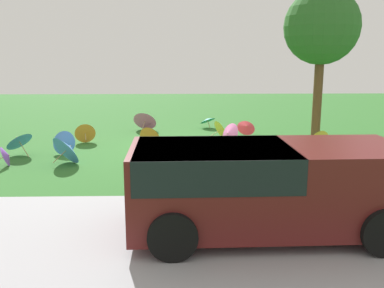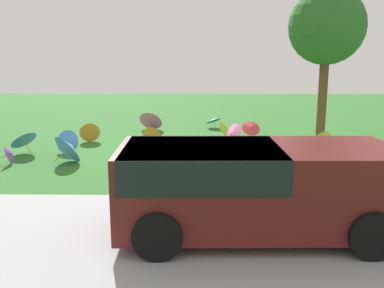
{
  "view_description": "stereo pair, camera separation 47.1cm",
  "coord_description": "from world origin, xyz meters",
  "px_view_note": "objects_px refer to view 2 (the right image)",
  "views": [
    {
      "loc": [
        0.26,
        13.43,
        3.02
      ],
      "look_at": [
        -0.04,
        2.04,
        0.6
      ],
      "focal_mm": 39.36,
      "sensor_mm": 36.0,
      "label": 1
    },
    {
      "loc": [
        -0.21,
        13.43,
        3.02
      ],
      "look_at": [
        -0.04,
        2.04,
        0.6
      ],
      "focal_mm": 39.36,
      "sensor_mm": 36.0,
      "label": 2
    }
  ],
  "objects_px": {
    "parasol_red_2": "(152,152)",
    "parasol_yellow_1": "(226,129)",
    "parasol_yellow_0": "(319,144)",
    "parasol_purple_0": "(10,154)",
    "shade_tree": "(327,28)",
    "parasol_pink_1": "(232,134)",
    "parasol_pink_0": "(151,119)",
    "parasol_teal_1": "(213,120)",
    "parasol_blue_6": "(66,142)",
    "van_dark": "(247,183)",
    "parasol_orange_1": "(154,137)",
    "park_bench": "(326,152)",
    "parasol_blue_1": "(70,147)",
    "parasol_blue_0": "(23,138)",
    "parasol_red_0": "(251,127)",
    "parasol_orange_0": "(90,132)"
  },
  "relations": [
    {
      "from": "parasol_pink_0",
      "to": "parasol_blue_0",
      "type": "bearing_deg",
      "value": 51.23
    },
    {
      "from": "shade_tree",
      "to": "parasol_yellow_0",
      "type": "relative_size",
      "value": 5.7
    },
    {
      "from": "park_bench",
      "to": "parasol_blue_1",
      "type": "distance_m",
      "value": 7.1
    },
    {
      "from": "parasol_pink_0",
      "to": "parasol_blue_6",
      "type": "distance_m",
      "value": 4.81
    },
    {
      "from": "parasol_blue_1",
      "to": "parasol_orange_1",
      "type": "distance_m",
      "value": 2.95
    },
    {
      "from": "parasol_pink_1",
      "to": "parasol_red_2",
      "type": "xyz_separation_m",
      "value": [
        2.41,
        3.06,
        0.08
      ]
    },
    {
      "from": "parasol_blue_1",
      "to": "parasol_pink_1",
      "type": "distance_m",
      "value": 5.39
    },
    {
      "from": "parasol_teal_1",
      "to": "parasol_red_2",
      "type": "distance_m",
      "value": 6.78
    },
    {
      "from": "parasol_blue_0",
      "to": "parasol_yellow_0",
      "type": "height_order",
      "value": "parasol_yellow_0"
    },
    {
      "from": "park_bench",
      "to": "parasol_orange_0",
      "type": "bearing_deg",
      "value": -25.87
    },
    {
      "from": "van_dark",
      "to": "parasol_red_2",
      "type": "distance_m",
      "value": 4.69
    },
    {
      "from": "parasol_purple_0",
      "to": "parasol_teal_1",
      "type": "distance_m",
      "value": 8.47
    },
    {
      "from": "van_dark",
      "to": "parasol_blue_6",
      "type": "height_order",
      "value": "van_dark"
    },
    {
      "from": "parasol_red_0",
      "to": "parasol_orange_0",
      "type": "bearing_deg",
      "value": 10.53
    },
    {
      "from": "parasol_yellow_0",
      "to": "parasol_yellow_1",
      "type": "xyz_separation_m",
      "value": [
        2.6,
        -2.85,
        -0.07
      ]
    },
    {
      "from": "parasol_orange_0",
      "to": "park_bench",
      "type": "bearing_deg",
      "value": 154.13
    },
    {
      "from": "van_dark",
      "to": "parasol_red_2",
      "type": "height_order",
      "value": "van_dark"
    },
    {
      "from": "parasol_red_2",
      "to": "parasol_yellow_1",
      "type": "bearing_deg",
      "value": -118.45
    },
    {
      "from": "parasol_red_2",
      "to": "parasol_blue_6",
      "type": "xyz_separation_m",
      "value": [
        2.85,
        -1.75,
        -0.09
      ]
    },
    {
      "from": "shade_tree",
      "to": "parasol_yellow_1",
      "type": "relative_size",
      "value": 6.16
    },
    {
      "from": "parasol_red_0",
      "to": "parasol_red_2",
      "type": "distance_m",
      "value": 5.66
    },
    {
      "from": "parasol_blue_6",
      "to": "parasol_pink_0",
      "type": "bearing_deg",
      "value": -116.97
    },
    {
      "from": "parasol_pink_1",
      "to": "parasol_blue_6",
      "type": "height_order",
      "value": "parasol_pink_1"
    },
    {
      "from": "parasol_blue_0",
      "to": "van_dark",
      "type": "bearing_deg",
      "value": 136.88
    },
    {
      "from": "parasol_purple_0",
      "to": "parasol_yellow_1",
      "type": "height_order",
      "value": "parasol_yellow_1"
    },
    {
      "from": "parasol_orange_1",
      "to": "parasol_blue_6",
      "type": "distance_m",
      "value": 2.77
    },
    {
      "from": "parasol_yellow_0",
      "to": "parasol_blue_6",
      "type": "xyz_separation_m",
      "value": [
        7.72,
        -0.41,
        -0.05
      ]
    },
    {
      "from": "parasol_blue_1",
      "to": "parasol_blue_6",
      "type": "xyz_separation_m",
      "value": [
        0.46,
        -1.14,
        -0.07
      ]
    },
    {
      "from": "parasol_pink_0",
      "to": "parasol_purple_0",
      "type": "height_order",
      "value": "parasol_pink_0"
    },
    {
      "from": "parasol_blue_0",
      "to": "parasol_blue_6",
      "type": "height_order",
      "value": "parasol_blue_0"
    },
    {
      "from": "parasol_blue_6",
      "to": "parasol_blue_1",
      "type": "bearing_deg",
      "value": 111.96
    },
    {
      "from": "parasol_blue_1",
      "to": "parasol_pink_1",
      "type": "height_order",
      "value": "parasol_blue_1"
    },
    {
      "from": "van_dark",
      "to": "parasol_orange_0",
      "type": "height_order",
      "value": "van_dark"
    },
    {
      "from": "shade_tree",
      "to": "parasol_blue_6",
      "type": "distance_m",
      "value": 9.04
    },
    {
      "from": "parasol_yellow_0",
      "to": "parasol_red_2",
      "type": "xyz_separation_m",
      "value": [
        4.87,
        1.33,
        0.05
      ]
    },
    {
      "from": "parasol_teal_1",
      "to": "parasol_red_2",
      "type": "relative_size",
      "value": 1.15
    },
    {
      "from": "park_bench",
      "to": "parasol_teal_1",
      "type": "relative_size",
      "value": 1.79
    },
    {
      "from": "parasol_teal_1",
      "to": "parasol_blue_6",
      "type": "bearing_deg",
      "value": 45.16
    },
    {
      "from": "parasol_purple_0",
      "to": "parasol_orange_0",
      "type": "bearing_deg",
      "value": -115.22
    },
    {
      "from": "van_dark",
      "to": "parasol_orange_1",
      "type": "height_order",
      "value": "van_dark"
    },
    {
      "from": "parasol_yellow_1",
      "to": "parasol_orange_0",
      "type": "bearing_deg",
      "value": 7.4
    },
    {
      "from": "parasol_purple_0",
      "to": "parasol_red_2",
      "type": "bearing_deg",
      "value": 173.62
    },
    {
      "from": "park_bench",
      "to": "parasol_yellow_1",
      "type": "height_order",
      "value": "park_bench"
    },
    {
      "from": "parasol_blue_1",
      "to": "parasol_red_0",
      "type": "distance_m",
      "value": 6.93
    },
    {
      "from": "parasol_pink_0",
      "to": "parasol_yellow_1",
      "type": "relative_size",
      "value": 1.31
    },
    {
      "from": "parasol_teal_1",
      "to": "parasol_red_2",
      "type": "bearing_deg",
      "value": 73.85
    },
    {
      "from": "parasol_orange_0",
      "to": "parasol_yellow_1",
      "type": "height_order",
      "value": "parasol_orange_0"
    },
    {
      "from": "parasol_blue_1",
      "to": "parasol_yellow_0",
      "type": "relative_size",
      "value": 1.28
    },
    {
      "from": "parasol_pink_0",
      "to": "parasol_blue_0",
      "type": "distance_m",
      "value": 5.6
    },
    {
      "from": "shade_tree",
      "to": "parasol_pink_1",
      "type": "height_order",
      "value": "shade_tree"
    }
  ]
}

